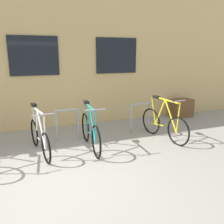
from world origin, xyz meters
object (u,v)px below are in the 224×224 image
object	(u,v)px
bicycle_teal	(90,131)
bicycle_white	(39,137)
planter_box	(182,108)
bicycle_yellow	(164,124)

from	to	relation	value
bicycle_teal	bicycle_white	bearing A→B (deg)	174.11
bicycle_teal	planter_box	bearing A→B (deg)	22.91
bicycle_white	bicycle_teal	bearing A→B (deg)	-5.89
bicycle_white	planter_box	size ratio (longest dim) A/B	2.42
bicycle_yellow	bicycle_white	size ratio (longest dim) A/B	1.00
bicycle_white	bicycle_teal	world-z (taller)	bicycle_white
bicycle_yellow	bicycle_teal	bearing A→B (deg)	177.65
bicycle_white	bicycle_teal	size ratio (longest dim) A/B	0.96
bicycle_yellow	bicycle_teal	world-z (taller)	bicycle_yellow
bicycle_yellow	bicycle_teal	size ratio (longest dim) A/B	0.96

